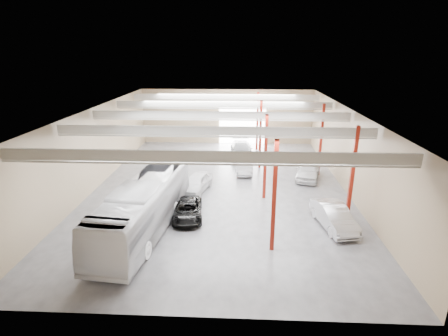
# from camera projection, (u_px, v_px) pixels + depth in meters

# --- Properties ---
(depot_shell) EXTENTS (22.12, 32.12, 7.06)m
(depot_shell) POSITION_uv_depth(u_px,v_px,m) (222.00, 132.00, 30.11)
(depot_shell) COLOR #46454A
(depot_shell) RESTS_ON ground
(coach_bus) EXTENTS (4.31, 12.88, 3.52)m
(coach_bus) POSITION_uv_depth(u_px,v_px,m) (145.00, 206.00, 23.41)
(coach_bus) COLOR silver
(coach_bus) RESTS_ON ground
(black_sedan) EXTENTS (2.57, 4.72, 1.25)m
(black_sedan) POSITION_uv_depth(u_px,v_px,m) (188.00, 210.00, 25.47)
(black_sedan) COLOR black
(black_sedan) RESTS_ON ground
(car_row_a) EXTENTS (2.87, 4.81, 1.53)m
(car_row_a) POSITION_uv_depth(u_px,v_px,m) (196.00, 183.00, 30.34)
(car_row_a) COLOR white
(car_row_a) RESTS_ON ground
(car_row_b) EXTENTS (1.76, 4.52, 1.47)m
(car_row_b) POSITION_uv_depth(u_px,v_px,m) (244.00, 165.00, 35.09)
(car_row_b) COLOR #B0AFB4
(car_row_b) RESTS_ON ground
(car_row_c) EXTENTS (2.73, 6.04, 1.72)m
(car_row_c) POSITION_uv_depth(u_px,v_px,m) (242.00, 150.00, 39.98)
(car_row_c) COLOR slate
(car_row_c) RESTS_ON ground
(car_right_near) EXTENTS (2.60, 5.13, 1.61)m
(car_right_near) POSITION_uv_depth(u_px,v_px,m) (334.00, 216.00, 24.11)
(car_right_near) COLOR #B1B0B5
(car_right_near) RESTS_ON ground
(car_right_far) EXTENTS (3.26, 5.31, 1.69)m
(car_right_far) POSITION_uv_depth(u_px,v_px,m) (308.00, 170.00, 33.33)
(car_right_far) COLOR silver
(car_right_far) RESTS_ON ground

